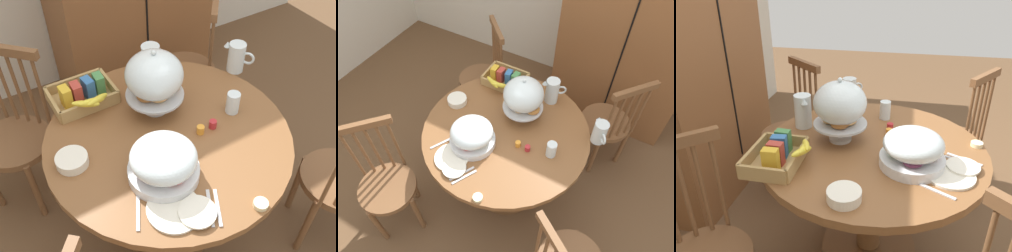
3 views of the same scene
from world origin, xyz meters
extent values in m
plane|color=brown|center=(0.00, 0.00, 0.00)|extent=(10.00, 10.00, 0.00)
cube|color=brown|center=(0.36, 1.50, 0.95)|extent=(1.10, 0.56, 1.90)
cube|color=black|center=(0.36, 1.22, 1.04)|extent=(0.01, 0.01, 1.52)
cylinder|color=brown|center=(-0.11, 0.18, 0.72)|extent=(1.14, 1.14, 0.04)
cylinder|color=brown|center=(-0.11, 0.18, 0.39)|extent=(0.14, 0.14, 0.63)
cylinder|color=brown|center=(-0.11, 0.18, 0.03)|extent=(0.56, 0.56, 0.06)
cylinder|color=brown|center=(0.44, 0.86, 0.45)|extent=(0.40, 0.40, 0.04)
cylinder|color=brown|center=(0.42, 1.06, 0.23)|extent=(0.04, 0.04, 0.45)
cylinder|color=brown|center=(0.25, 0.84, 0.23)|extent=(0.04, 0.04, 0.45)
cylinder|color=brown|center=(0.64, 0.88, 0.23)|extent=(0.04, 0.04, 0.45)
cylinder|color=brown|center=(0.46, 0.66, 0.23)|extent=(0.04, 0.04, 0.45)
cylinder|color=brown|center=(0.66, 0.87, 0.69)|extent=(0.02, 0.02, 0.48)
cylinder|color=brown|center=(0.61, 0.81, 0.69)|extent=(0.02, 0.02, 0.48)
cylinder|color=brown|center=(0.57, 0.76, 0.69)|extent=(0.02, 0.02, 0.48)
cylinder|color=brown|center=(0.52, 0.70, 0.69)|extent=(0.02, 0.02, 0.48)
cylinder|color=brown|center=(0.48, 0.65, 0.69)|extent=(0.02, 0.02, 0.48)
cube|color=brown|center=(0.57, 0.76, 0.95)|extent=(0.25, 0.30, 0.05)
cylinder|color=brown|center=(-0.60, 0.91, 0.69)|extent=(0.02, 0.02, 0.48)
cylinder|color=brown|center=(-0.56, 0.86, 0.69)|extent=(0.02, 0.02, 0.48)
cylinder|color=brown|center=(-0.51, 0.81, 0.69)|extent=(0.02, 0.02, 0.48)
cylinder|color=brown|center=(0.61, -0.31, 0.45)|extent=(0.40, 0.40, 0.04)
cylinder|color=brown|center=(0.81, -0.28, 0.23)|extent=(0.04, 0.04, 0.45)
cylinder|color=brown|center=(0.58, -0.12, 0.23)|extent=(0.04, 0.04, 0.45)
cylinder|color=brown|center=(0.65, -0.51, 0.23)|extent=(0.04, 0.04, 0.45)
cylinder|color=brown|center=(0.42, -0.35, 0.23)|extent=(0.04, 0.04, 0.45)
cylinder|color=brown|center=(0.64, -0.52, 0.69)|extent=(0.02, 0.02, 0.48)
cylinder|color=brown|center=(0.58, -0.48, 0.69)|extent=(0.02, 0.02, 0.48)
cylinder|color=brown|center=(0.52, -0.44, 0.69)|extent=(0.02, 0.02, 0.48)
cylinder|color=brown|center=(0.47, -0.40, 0.69)|extent=(0.02, 0.02, 0.48)
cylinder|color=brown|center=(0.41, -0.37, 0.69)|extent=(0.02, 0.02, 0.48)
cube|color=brown|center=(0.52, -0.44, 0.95)|extent=(0.32, 0.23, 0.05)
cylinder|color=silver|center=(-0.07, 0.36, 0.75)|extent=(0.12, 0.12, 0.02)
cylinder|color=silver|center=(-0.07, 0.36, 0.79)|extent=(0.03, 0.03, 0.09)
cylinder|color=silver|center=(-0.07, 0.36, 0.84)|extent=(0.28, 0.28, 0.01)
torus|color=#B27033|center=(0.01, 0.35, 0.86)|extent=(0.10, 0.10, 0.03)
torus|color=#D19347|center=(-0.07, 0.40, 0.86)|extent=(0.10, 0.10, 0.03)
torus|color=#935628|center=(-0.12, 0.35, 0.86)|extent=(0.10, 0.10, 0.03)
torus|color=tan|center=(-0.08, 0.32, 0.86)|extent=(0.10, 0.10, 0.03)
ellipsoid|color=silver|center=(-0.07, 0.36, 0.95)|extent=(0.27, 0.27, 0.22)
sphere|color=silver|center=(-0.07, 0.36, 1.07)|extent=(0.02, 0.02, 0.02)
cylinder|color=silver|center=(-0.25, -0.02, 0.77)|extent=(0.30, 0.30, 0.05)
ellipsoid|color=beige|center=(-0.18, -0.02, 0.80)|extent=(0.09, 0.09, 0.03)
ellipsoid|color=#8CBF59|center=(-0.24, 0.05, 0.80)|extent=(0.09, 0.09, 0.03)
ellipsoid|color=#6B2D4C|center=(-0.31, -0.02, 0.80)|extent=(0.09, 0.09, 0.03)
ellipsoid|color=#CC3D33|center=(-0.24, -0.08, 0.80)|extent=(0.09, 0.09, 0.03)
ellipsoid|color=silver|center=(-0.25, -0.02, 0.85)|extent=(0.28, 0.28, 0.13)
cylinder|color=silver|center=(0.46, 0.41, 0.82)|extent=(0.09, 0.09, 0.16)
cylinder|color=orange|center=(0.46, 0.41, 0.80)|extent=(0.08, 0.08, 0.11)
cone|color=silver|center=(0.43, 0.45, 0.89)|extent=(0.05, 0.05, 0.03)
torus|color=silver|center=(0.50, 0.36, 0.83)|extent=(0.06, 0.07, 0.07)
cylinder|color=silver|center=(0.04, 0.60, 0.84)|extent=(0.10, 0.10, 0.19)
cylinder|color=white|center=(0.04, 0.60, 0.81)|extent=(0.09, 0.09, 0.13)
cone|color=silver|center=(-0.01, 0.57, 0.92)|extent=(0.05, 0.05, 0.03)
torus|color=silver|center=(0.10, 0.63, 0.85)|extent=(0.07, 0.05, 0.07)
cube|color=tan|center=(-0.35, 0.61, 0.75)|extent=(0.30, 0.22, 0.01)
cube|color=tan|center=(-0.35, 0.50, 0.78)|extent=(0.30, 0.02, 0.07)
cube|color=tan|center=(-0.35, 0.72, 0.78)|extent=(0.30, 0.02, 0.07)
cube|color=tan|center=(-0.50, 0.61, 0.78)|extent=(0.02, 0.22, 0.07)
cube|color=tan|center=(-0.20, 0.61, 0.78)|extent=(0.02, 0.22, 0.07)
cube|color=gold|center=(-0.43, 0.59, 0.81)|extent=(0.05, 0.07, 0.11)
cube|color=#B23D33|center=(-0.38, 0.59, 0.81)|extent=(0.05, 0.07, 0.11)
cube|color=#336BAD|center=(-0.31, 0.60, 0.81)|extent=(0.05, 0.07, 0.11)
cube|color=#47894C|center=(-0.26, 0.60, 0.81)|extent=(0.05, 0.07, 0.11)
ellipsoid|color=yellow|center=(-0.38, 0.47, 0.84)|extent=(0.14, 0.08, 0.05)
ellipsoid|color=yellow|center=(-0.35, 0.47, 0.84)|extent=(0.13, 0.03, 0.05)
ellipsoid|color=yellow|center=(-0.32, 0.47, 0.84)|extent=(0.14, 0.08, 0.05)
cylinder|color=white|center=(-0.30, -0.18, 0.75)|extent=(0.22, 0.22, 0.01)
cylinder|color=white|center=(-0.23, -0.25, 0.76)|extent=(0.15, 0.15, 0.01)
cylinder|color=white|center=(-0.55, 0.24, 0.76)|extent=(0.14, 0.14, 0.04)
cylinder|color=silver|center=(0.24, 0.15, 0.80)|extent=(0.06, 0.06, 0.11)
cylinder|color=beige|center=(0.00, -0.34, 0.75)|extent=(0.06, 0.06, 0.02)
cylinder|color=#B7282D|center=(0.10, 0.11, 0.76)|extent=(0.04, 0.04, 0.04)
cylinder|color=orange|center=(0.03, 0.11, 0.76)|extent=(0.04, 0.04, 0.04)
cube|color=silver|center=(-0.18, -0.25, 0.74)|extent=(0.09, 0.16, 0.01)
cube|color=silver|center=(-0.15, -0.26, 0.74)|extent=(0.09, 0.16, 0.01)
cube|color=silver|center=(-0.42, -0.12, 0.74)|extent=(0.09, 0.16, 0.01)
camera|label=1|loc=(-0.75, -0.88, 2.04)|focal=41.58mm
camera|label=2|loc=(0.56, -1.00, 2.43)|focal=34.02mm
camera|label=3|loc=(-1.52, 0.04, 1.56)|focal=34.12mm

